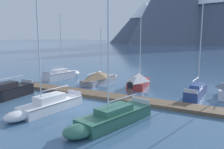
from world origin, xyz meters
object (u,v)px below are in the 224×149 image
Objects in this scene: sailboat_second_berth at (1,93)px; sailboat_end_of_dock at (197,90)px; sailboat_nearest_berth at (63,74)px; person_on_dock at (130,87)px; sailboat_far_berth at (139,80)px; sailboat_mid_dock_port at (100,77)px; sailboat_outer_slip at (110,118)px; sailboat_mid_dock_starboard at (46,105)px.

sailboat_second_berth is 0.75× the size of sailboat_end_of_dock.
sailboat_nearest_berth reaches higher than person_on_dock.
sailboat_mid_dock_port is at bearing -179.36° from sailboat_far_berth.
sailboat_far_berth is at bearing 103.97° from person_on_dock.
sailboat_mid_dock_port is at bearing 1.50° from sailboat_nearest_berth.
person_on_dock is at bearing -40.14° from sailboat_mid_dock_port.
sailboat_end_of_dock is at bearing 41.82° from person_on_dock.
sailboat_second_berth is 12.27m from sailboat_outer_slip.
sailboat_second_berth is 4.11× the size of person_on_dock.
sailboat_mid_dock_starboard is at bearing -103.75° from sailboat_far_berth.
sailboat_end_of_dock is (16.21, 10.62, -0.07)m from sailboat_second_berth.
sailboat_mid_dock_starboard reaches higher than sailboat_outer_slip.
sailboat_mid_dock_starboard is (6.35, -0.55, -0.13)m from sailboat_second_berth.
sailboat_mid_dock_port is 12.60m from sailboat_mid_dock_starboard.
person_on_dock is (13.21, -5.79, 0.64)m from sailboat_nearest_berth.
sailboat_mid_dock_starboard is at bearing -54.53° from sailboat_nearest_berth.
sailboat_outer_slip is at bearing -77.86° from person_on_dock.
sailboat_nearest_berth is 14.95m from sailboat_mid_dock_starboard.
sailboat_mid_dock_port is at bearing 72.04° from sailboat_second_berth.
sailboat_mid_dock_starboard is 5.29× the size of person_on_dock.
sailboat_far_berth is (9.38, 11.86, 0.17)m from sailboat_second_berth.
sailboat_far_berth is at bearing 169.73° from sailboat_end_of_dock.
sailboat_mid_dock_port is 14.95m from sailboat_outer_slip.
sailboat_nearest_berth is 1.21× the size of sailboat_mid_dock_port.
sailboat_mid_dock_port reaches higher than person_on_dock.
sailboat_mid_dock_starboard is at bearing -78.44° from sailboat_mid_dock_port.
sailboat_second_berth is 15.12m from sailboat_far_berth.
sailboat_nearest_berth is 6.16m from sailboat_mid_dock_port.
sailboat_second_berth is at bearing 175.08° from sailboat_mid_dock_starboard.
sailboat_outer_slip is at bearing -39.88° from sailboat_nearest_berth.
person_on_dock is (1.50, -6.01, 0.43)m from sailboat_far_berth.
sailboat_second_berth is 0.78× the size of sailboat_mid_dock_starboard.
person_on_dock is (4.53, 6.39, 0.73)m from sailboat_mid_dock_starboard.
sailboat_mid_dock_starboard reaches higher than sailboat_second_berth.
sailboat_nearest_berth is at bearing 125.47° from sailboat_mid_dock_starboard.
person_on_dock is at bearing -76.03° from sailboat_far_berth.
sailboat_end_of_dock is at bearing 33.22° from sailboat_second_berth.
sailboat_mid_dock_starboard is 12.77m from sailboat_far_berth.
sailboat_mid_dock_port is (3.82, 11.79, 0.07)m from sailboat_second_berth.
sailboat_far_berth reaches higher than sailboat_second_berth.
sailboat_mid_dock_starboard is at bearing -131.47° from sailboat_end_of_dock.
sailboat_outer_slip is at bearing -2.58° from sailboat_second_berth.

